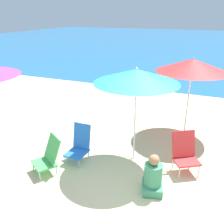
% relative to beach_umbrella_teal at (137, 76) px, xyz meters
% --- Properties ---
extents(ground_plane, '(60.00, 60.00, 0.00)m').
position_rel_beach_umbrella_teal_xyz_m(ground_plane, '(0.28, -1.06, -1.92)').
color(ground_plane, beige).
extents(sea_water, '(60.00, 40.00, 0.01)m').
position_rel_beach_umbrella_teal_xyz_m(sea_water, '(0.28, 25.39, -1.91)').
color(sea_water, '#23669E').
rests_on(sea_water, ground).
extents(beach_umbrella_teal, '(1.77, 1.77, 2.10)m').
position_rel_beach_umbrella_teal_xyz_m(beach_umbrella_teal, '(0.00, 0.00, 0.00)').
color(beach_umbrella_teal, white).
rests_on(beach_umbrella_teal, ground).
extents(beach_umbrella_red, '(1.84, 1.84, 2.07)m').
position_rel_beach_umbrella_teal_xyz_m(beach_umbrella_red, '(0.90, 1.86, -0.06)').
color(beach_umbrella_red, white).
rests_on(beach_umbrella_red, ground).
extents(beach_chair_blue, '(0.43, 0.57, 0.82)m').
position_rel_beach_umbrella_teal_xyz_m(beach_chair_blue, '(-1.12, -0.50, -1.54)').
color(beach_chair_blue, silver).
rests_on(beach_chair_blue, ground).
extents(beach_chair_red, '(0.68, 0.69, 0.84)m').
position_rel_beach_umbrella_teal_xyz_m(beach_chair_red, '(1.11, -0.04, -1.48)').
color(beach_chair_red, silver).
rests_on(beach_chair_red, ground).
extents(beach_chair_green, '(0.70, 0.71, 0.76)m').
position_rel_beach_umbrella_teal_xyz_m(beach_chair_green, '(-1.48, -1.15, -1.54)').
color(beach_chair_green, silver).
rests_on(beach_chair_green, ground).
extents(person_seated_near, '(0.47, 0.51, 0.78)m').
position_rel_beach_umbrella_teal_xyz_m(person_seated_near, '(0.67, -0.97, -1.61)').
color(person_seated_near, '#3F8C66').
rests_on(person_seated_near, ground).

